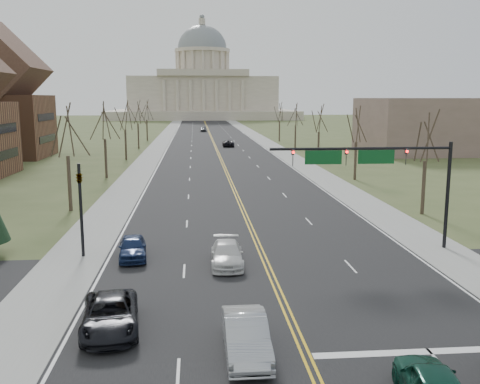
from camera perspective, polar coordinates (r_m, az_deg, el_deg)
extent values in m
plane|color=#414F27|center=(23.00, 6.59, -15.93)|extent=(600.00, 600.00, 0.00)
cube|color=black|center=(130.71, -2.96, 5.60)|extent=(20.00, 380.00, 0.01)
cube|color=black|center=(28.43, 4.17, -10.68)|extent=(120.00, 14.00, 0.01)
cube|color=gray|center=(130.87, -8.24, 5.52)|extent=(4.00, 380.00, 0.03)
cube|color=gray|center=(131.65, 2.29, 5.64)|extent=(4.00, 380.00, 0.03)
cube|color=gold|center=(130.71, -2.96, 5.60)|extent=(0.42, 380.00, 0.01)
cube|color=silver|center=(130.76, -7.28, 5.54)|extent=(0.15, 380.00, 0.01)
cube|color=silver|center=(131.39, 1.34, 5.63)|extent=(0.15, 380.00, 0.01)
cube|color=silver|center=(23.60, 19.56, -15.73)|extent=(9.50, 0.50, 0.01)
cube|color=beige|center=(270.41, -3.96, 8.28)|extent=(90.00, 60.00, 4.00)
cube|color=beige|center=(270.30, -3.99, 10.40)|extent=(70.00, 40.00, 16.00)
cube|color=beige|center=(250.06, -3.94, 12.62)|extent=(42.00, 3.00, 3.00)
cylinder|color=beige|center=(270.76, -4.03, 13.37)|extent=(24.00, 24.00, 12.00)
cylinder|color=beige|center=(271.25, -4.04, 14.80)|extent=(27.00, 27.00, 1.60)
ellipsoid|color=gray|center=(271.31, -4.05, 14.97)|extent=(24.00, 24.00, 22.80)
cylinder|color=beige|center=(272.74, -4.08, 17.67)|extent=(3.20, 3.20, 3.00)
sphere|color=gray|center=(273.06, -4.09, 18.15)|extent=(2.40, 2.40, 2.40)
cylinder|color=black|center=(38.23, 21.25, -0.37)|extent=(0.24, 0.24, 7.20)
cylinder|color=black|center=(35.58, 12.84, 4.54)|extent=(12.00, 0.18, 0.18)
imported|color=black|center=(36.65, 17.29, 3.63)|extent=(0.35, 0.40, 1.10)
sphere|color=#FF0C0C|center=(36.47, 17.40, 4.15)|extent=(0.18, 0.18, 0.18)
imported|color=black|center=(35.34, 11.25, 3.67)|extent=(0.35, 0.40, 1.10)
sphere|color=#FF0C0C|center=(35.16, 11.34, 4.21)|extent=(0.18, 0.18, 0.18)
imported|color=black|center=(34.54, 5.65, 3.67)|extent=(0.35, 0.40, 1.10)
sphere|color=#FF0C0C|center=(34.36, 5.71, 4.22)|extent=(0.18, 0.18, 0.18)
cube|color=#0C4C1E|center=(35.94, 14.32, 3.66)|extent=(2.40, 0.12, 0.90)
cube|color=#0C4C1E|center=(34.96, 8.88, 3.67)|extent=(2.40, 0.12, 0.90)
cylinder|color=black|center=(35.23, -16.60, -1.93)|extent=(0.20, 0.20, 6.00)
imported|color=black|center=(34.86, -16.78, 1.61)|extent=(0.32, 0.36, 0.99)
cylinder|color=#32271E|center=(49.07, 18.98, 0.44)|extent=(0.32, 0.32, 4.68)
cylinder|color=#32271E|center=(50.12, -17.73, 0.86)|extent=(0.32, 0.32, 4.95)
cylinder|color=#32271E|center=(67.66, 12.20, 3.25)|extent=(0.32, 0.32, 4.68)
cylinder|color=#32271E|center=(69.59, -14.12, 3.47)|extent=(0.32, 0.32, 4.95)
cylinder|color=#32271E|center=(86.88, 8.37, 4.82)|extent=(0.32, 0.32, 4.68)
cylinder|color=#32271E|center=(89.29, -12.09, 4.93)|extent=(0.32, 0.32, 4.95)
cylinder|color=#32271E|center=(106.39, 5.92, 5.81)|extent=(0.32, 0.32, 4.68)
cylinder|color=#32271E|center=(109.10, -10.79, 5.86)|extent=(0.32, 0.32, 4.95)
cylinder|color=#32271E|center=(126.05, 4.23, 6.48)|extent=(0.32, 0.32, 4.68)
cylinder|color=#32271E|center=(128.97, -9.88, 6.50)|extent=(0.32, 0.32, 4.95)
cube|color=black|center=(74.65, -23.76, 3.64)|extent=(0.10, 9.80, 1.20)
cube|color=black|center=(74.41, -23.94, 6.18)|extent=(0.10, 9.80, 1.20)
cube|color=black|center=(97.81, -19.83, 5.38)|extent=(0.10, 9.80, 1.20)
cube|color=black|center=(97.62, -19.96, 7.53)|extent=(0.10, 9.80, 1.20)
cube|color=#6E574E|center=(106.06, 19.98, 6.69)|extent=(25.00, 20.00, 10.00)
imported|color=#A0A4A8|center=(21.75, 0.64, -15.10)|extent=(1.70, 4.82, 1.59)
imported|color=black|center=(24.49, -13.69, -12.62)|extent=(2.96, 5.40, 1.43)
imported|color=silver|center=(32.60, -1.39, -6.64)|extent=(2.06, 4.77, 1.37)
imported|color=#16264E|center=(34.60, -11.39, -5.80)|extent=(2.10, 4.34, 1.43)
imported|color=black|center=(111.87, -1.27, 5.22)|extent=(2.32, 4.97, 1.37)
imported|color=#55575D|center=(161.77, -3.92, 6.71)|extent=(1.92, 4.55, 1.54)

